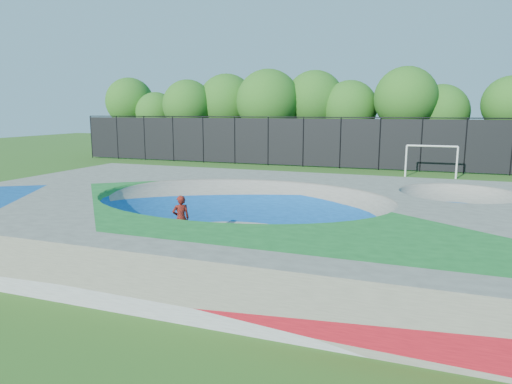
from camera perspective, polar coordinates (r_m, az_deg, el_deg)
ground at (r=16.88m, az=-1.88°, el=-5.48°), size 120.00×120.00×0.00m
skate_deck at (r=16.70m, az=-1.90°, el=-3.00°), size 22.00×14.00×1.50m
skater at (r=16.16m, az=-9.36°, el=-3.30°), size 0.72×0.69×1.66m
skateboard at (r=16.36m, az=-9.28°, el=-6.04°), size 0.73×0.69×0.05m
soccer_goal at (r=33.24m, az=21.08°, el=4.32°), size 3.37×0.12×2.22m
fence at (r=36.66m, az=10.51°, el=6.18°), size 48.09×0.09×4.04m
treeline at (r=41.80m, az=10.52°, el=10.75°), size 51.82×7.56×8.26m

